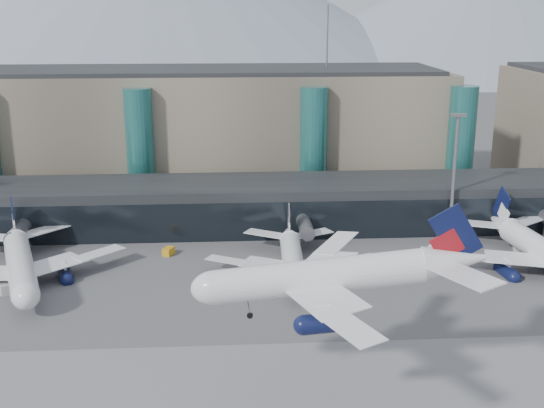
{
  "coord_description": "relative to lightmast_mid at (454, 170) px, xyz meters",
  "views": [
    {
      "loc": [
        -14.38,
        -81.13,
        45.63
      ],
      "look_at": [
        -7.3,
        32.0,
        12.65
      ],
      "focal_mm": 45.0,
      "sensor_mm": 36.0,
      "label": 1
    }
  ],
  "objects": [
    {
      "name": "ground",
      "position": [
        -30.0,
        -48.0,
        -14.42
      ],
      "size": [
        900.0,
        900.0,
        0.0
      ],
      "primitive_type": "plane",
      "color": "#515154",
      "rests_on": "ground"
    },
    {
      "name": "concourse",
      "position": [
        -30.02,
        9.73,
        -9.45
      ],
      "size": [
        170.0,
        27.0,
        10.0
      ],
      "color": "black",
      "rests_on": "ground"
    },
    {
      "name": "terminal_main",
      "position": [
        -55.0,
        42.0,
        1.03
      ],
      "size": [
        130.0,
        30.0,
        31.0
      ],
      "color": "gray",
      "rests_on": "ground"
    },
    {
      "name": "teal_towers",
      "position": [
        -44.99,
        26.01,
        -0.41
      ],
      "size": [
        116.4,
        19.4,
        46.0
      ],
      "color": "#28716D",
      "rests_on": "ground"
    },
    {
      "name": "mountain_ridge",
      "position": [
        -14.03,
        332.0,
        31.33
      ],
      "size": [
        910.0,
        400.0,
        110.0
      ],
      "color": "gray",
      "rests_on": "ground"
    },
    {
      "name": "lightmast_mid",
      "position": [
        0.0,
        0.0,
        0.0
      ],
      "size": [
        3.0,
        1.2,
        25.6
      ],
      "color": "slate",
      "rests_on": "ground"
    },
    {
      "name": "hero_jet",
      "position": [
        -31.52,
        -59.03,
        3.43
      ],
      "size": [
        33.92,
        34.29,
        11.09
      ],
      "rotation": [
        0.0,
        -0.13,
        -0.09
      ],
      "color": "white",
      "rests_on": "ground"
    },
    {
      "name": "jet_parked_left",
      "position": [
        -81.41,
        -15.52,
        -9.71
      ],
      "size": [
        36.52,
        38.72,
        12.44
      ],
      "rotation": [
        0.0,
        0.0,
        1.91
      ],
      "color": "white",
      "rests_on": "ground"
    },
    {
      "name": "jet_parked_mid",
      "position": [
        -33.72,
        -15.68,
        -10.46
      ],
      "size": [
        32.5,
        31.61,
        10.47
      ],
      "rotation": [
        0.0,
        0.0,
        1.53
      ],
      "color": "white",
      "rests_on": "ground"
    },
    {
      "name": "jet_parked_right",
      "position": [
        10.9,
        -15.55,
        -9.61
      ],
      "size": [
        39.26,
        38.91,
        12.7
      ],
      "rotation": [
        0.0,
        0.0,
        1.67
      ],
      "color": "white",
      "rests_on": "ground"
    },
    {
      "name": "veh_a",
      "position": [
        -81.13,
        -22.6,
        -13.52
      ],
      "size": [
        3.65,
        3.21,
        1.79
      ],
      "primitive_type": "cube",
      "rotation": [
        0.0,
        0.0,
        0.56
      ],
      "color": "silver",
      "rests_on": "ground"
    },
    {
      "name": "veh_b",
      "position": [
        -56.46,
        -6.04,
        -13.7
      ],
      "size": [
        2.42,
        2.9,
        1.44
      ],
      "primitive_type": "cube",
      "rotation": [
        0.0,
        0.0,
        1.15
      ],
      "color": "gold",
      "rests_on": "ground"
    },
    {
      "name": "veh_c",
      "position": [
        -28.86,
        -24.04,
        -13.53
      ],
      "size": [
        3.22,
        1.72,
        1.78
      ],
      "primitive_type": "cube",
      "rotation": [
        0.0,
        0.0,
        0.01
      ],
      "color": "#545459",
      "rests_on": "ground"
    },
    {
      "name": "veh_d",
      "position": [
        11.29,
        -7.15,
        -13.54
      ],
      "size": [
        2.55,
        3.44,
        1.76
      ],
      "primitive_type": "cube",
      "rotation": [
        0.0,
        0.0,
        1.24
      ],
      "color": "silver",
      "rests_on": "ground"
    },
    {
      "name": "veh_g",
      "position": [
        -0.9,
        -12.1,
        -13.74
      ],
      "size": [
        2.3,
        2.7,
        1.36
      ],
      "primitive_type": "cube",
      "rotation": [
        0.0,
        0.0,
        -1.08
      ],
      "color": "silver",
      "rests_on": "ground"
    },
    {
      "name": "veh_h",
      "position": [
        -44.4,
        -22.42,
        -13.26
      ],
      "size": [
        4.36,
        4.66,
        2.32
      ],
      "primitive_type": "cube",
      "rotation": [
        0.0,
        0.0,
        0.89
      ],
      "color": "gold",
      "rests_on": "ground"
    }
  ]
}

